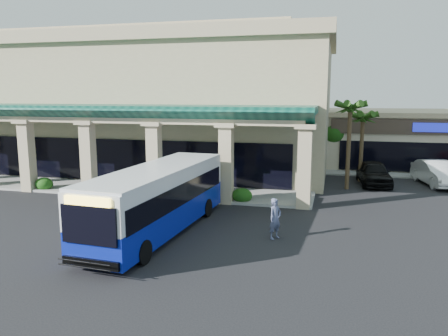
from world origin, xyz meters
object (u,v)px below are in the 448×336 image
(car_silver, at_px, (374,173))
(car_white, at_px, (437,173))
(pedestrian, at_px, (275,219))
(transit_bus, at_px, (158,201))

(car_silver, relative_size, car_white, 0.95)
(pedestrian, relative_size, car_silver, 0.37)
(transit_bus, xyz_separation_m, car_white, (14.82, 14.91, -0.68))
(car_white, bearing_deg, car_silver, -179.43)
(car_silver, distance_m, car_white, 4.38)
(pedestrian, relative_size, car_white, 0.35)
(transit_bus, relative_size, car_silver, 2.21)
(car_silver, bearing_deg, transit_bus, -132.01)
(transit_bus, distance_m, car_white, 21.03)
(transit_bus, height_order, pedestrian, transit_bus)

